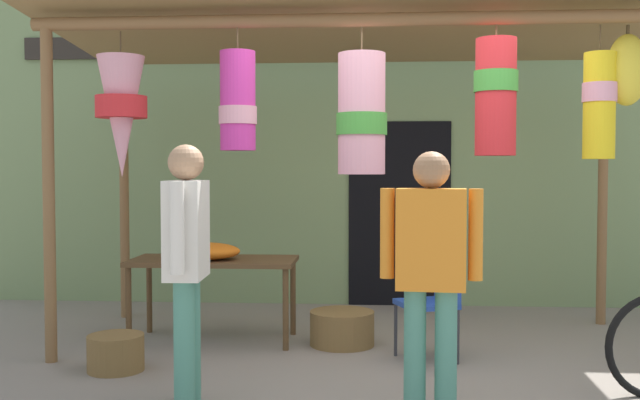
# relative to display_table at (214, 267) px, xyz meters

# --- Properties ---
(ground_plane) EXTENTS (30.00, 30.00, 0.00)m
(ground_plane) POSITION_rel_display_table_xyz_m (1.62, -0.79, -0.64)
(ground_plane) COLOR gray
(shop_facade) EXTENTS (9.14, 0.29, 4.55)m
(shop_facade) POSITION_rel_display_table_xyz_m (1.62, 1.89, 1.63)
(shop_facade) COLOR #7A9360
(shop_facade) RESTS_ON ground_plane
(market_stall_canopy) EXTENTS (5.16, 2.20, 2.85)m
(market_stall_canopy) POSITION_rel_display_table_xyz_m (1.20, -0.12, 1.82)
(market_stall_canopy) COLOR brown
(market_stall_canopy) RESTS_ON ground_plane
(display_table) EXTENTS (1.41, 0.67, 0.71)m
(display_table) POSITION_rel_display_table_xyz_m (0.00, 0.00, 0.00)
(display_table) COLOR brown
(display_table) RESTS_ON ground_plane
(flower_heap_on_table) EXTENTS (0.59, 0.41, 0.15)m
(flower_heap_on_table) POSITION_rel_display_table_xyz_m (-0.04, -0.08, 0.15)
(flower_heap_on_table) COLOR orange
(flower_heap_on_table) RESTS_ON display_table
(folding_chair) EXTENTS (0.51, 0.51, 0.84)m
(folding_chair) POSITION_rel_display_table_xyz_m (1.85, -0.48, -0.14)
(folding_chair) COLOR #2347A8
(folding_chair) RESTS_ON ground_plane
(wicker_basket_by_table) EXTENTS (0.54, 0.54, 0.29)m
(wicker_basket_by_table) POSITION_rel_display_table_xyz_m (1.11, -0.07, -0.50)
(wicker_basket_by_table) COLOR brown
(wicker_basket_by_table) RESTS_ON ground_plane
(wicker_basket_spare) EXTENTS (0.41, 0.41, 0.27)m
(wicker_basket_spare) POSITION_rel_display_table_xyz_m (-0.52, -0.97, -0.51)
(wicker_basket_spare) COLOR brown
(wicker_basket_spare) RESTS_ON ground_plane
(vendor_in_orange) EXTENTS (0.59, 0.26, 1.59)m
(vendor_in_orange) POSITION_rel_display_table_xyz_m (1.70, -1.89, 0.29)
(vendor_in_orange) COLOR #4C8E7A
(vendor_in_orange) RESTS_ON ground_plane
(customer_foreground) EXTENTS (0.24, 0.59, 1.64)m
(customer_foreground) POSITION_rel_display_table_xyz_m (0.21, -1.73, 0.33)
(customer_foreground) COLOR #4C8E7A
(customer_foreground) RESTS_ON ground_plane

